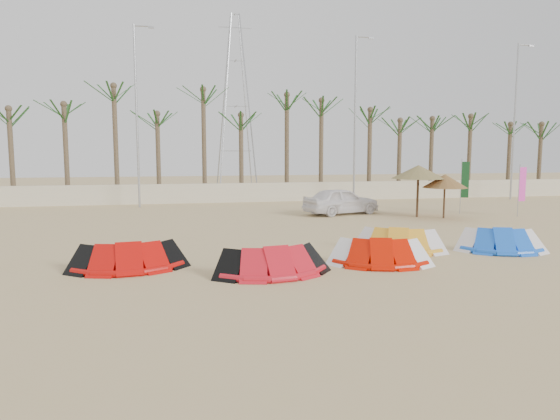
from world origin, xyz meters
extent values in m
plane|color=tan|center=(0.00, 0.00, 0.00)|extent=(120.00, 120.00, 0.00)
cube|color=beige|center=(0.00, 22.00, 0.65)|extent=(60.00, 0.30, 1.30)
cylinder|color=brown|center=(-14.00, 23.50, 3.25)|extent=(0.32, 0.32, 6.50)
ellipsoid|color=#194719|center=(-14.00, 23.50, 6.50)|extent=(4.00, 4.00, 2.40)
cylinder|color=brown|center=(-4.00, 23.50, 3.25)|extent=(0.32, 0.32, 6.50)
ellipsoid|color=#194719|center=(-4.00, 23.50, 6.50)|extent=(4.00, 4.00, 2.40)
cylinder|color=brown|center=(6.00, 23.50, 3.25)|extent=(0.32, 0.32, 6.50)
ellipsoid|color=#194719|center=(6.00, 23.50, 6.50)|extent=(4.00, 4.00, 2.40)
cylinder|color=brown|center=(16.00, 23.50, 3.25)|extent=(0.32, 0.32, 6.50)
ellipsoid|color=#194719|center=(16.00, 23.50, 6.50)|extent=(4.00, 4.00, 2.40)
cylinder|color=brown|center=(24.00, 23.50, 3.25)|extent=(0.32, 0.32, 6.50)
ellipsoid|color=#194719|center=(24.00, 23.50, 6.50)|extent=(4.00, 4.00, 2.40)
cylinder|color=#A5A8AD|center=(-6.00, 20.00, 5.50)|extent=(0.14, 0.14, 11.00)
cylinder|color=#A5A8AD|center=(-5.50, 20.00, 10.90)|extent=(1.00, 0.08, 0.08)
cube|color=#A5A8AD|center=(-5.00, 20.00, 10.85)|extent=(0.35, 0.14, 0.10)
cylinder|color=#A5A8AD|center=(8.00, 20.00, 5.50)|extent=(0.14, 0.14, 11.00)
cylinder|color=#A5A8AD|center=(8.50, 20.00, 10.90)|extent=(1.00, 0.08, 0.08)
cube|color=#A5A8AD|center=(9.00, 20.00, 10.85)|extent=(0.35, 0.14, 0.10)
cylinder|color=#A5A8AD|center=(20.00, 20.00, 5.50)|extent=(0.14, 0.14, 11.00)
cylinder|color=#A5A8AD|center=(20.50, 20.00, 10.90)|extent=(1.00, 0.08, 0.08)
cube|color=#A5A8AD|center=(21.00, 20.00, 10.85)|extent=(0.35, 0.14, 0.10)
cylinder|color=#C10A06|center=(-5.13, 2.95, 0.10)|extent=(3.00, 0.56, 0.20)
cube|color=black|center=(-6.48, 3.05, 0.25)|extent=(0.73, 1.16, 0.40)
cube|color=black|center=(-3.79, 3.05, 0.25)|extent=(0.73, 1.16, 0.40)
cylinder|color=red|center=(-1.11, 1.50, 0.10)|extent=(2.96, 0.64, 0.20)
cube|color=black|center=(-2.45, 1.60, 0.25)|extent=(0.76, 1.18, 0.40)
cube|color=black|center=(0.22, 1.60, 0.25)|extent=(0.76, 1.18, 0.40)
cylinder|color=red|center=(2.28, 2.03, 0.10)|extent=(2.65, 0.97, 0.20)
cube|color=white|center=(1.06, 2.13, 0.25)|extent=(0.89, 1.23, 0.40)
cube|color=white|center=(3.50, 2.13, 0.25)|extent=(0.89, 1.23, 0.40)
cylinder|color=#F5A826|center=(3.73, 3.85, 0.10)|extent=(2.54, 1.42, 0.20)
cube|color=white|center=(2.49, 3.95, 0.25)|extent=(1.03, 1.25, 0.40)
cube|color=white|center=(4.96, 3.95, 0.25)|extent=(1.03, 1.25, 0.40)
cylinder|color=blue|center=(7.16, 3.08, 0.10)|extent=(2.46, 1.12, 0.20)
cube|color=white|center=(6.01, 3.18, 0.25)|extent=(0.96, 1.24, 0.40)
cube|color=white|center=(8.31, 3.18, 0.25)|extent=(0.96, 1.24, 0.40)
cylinder|color=#4C331E|center=(8.79, 12.40, 1.32)|extent=(0.10, 0.10, 2.64)
cone|color=#96592A|center=(8.79, 12.40, 2.39)|extent=(2.76, 2.76, 0.70)
cylinder|color=#4C331E|center=(8.69, 12.25, 1.32)|extent=(0.10, 0.10, 2.64)
cone|color=olive|center=(8.69, 12.25, 2.39)|extent=(2.77, 2.77, 0.70)
cylinder|color=#4C331E|center=(9.86, 11.58, 1.09)|extent=(0.10, 0.10, 2.19)
cone|color=olive|center=(9.86, 11.58, 1.94)|extent=(2.28, 2.28, 0.70)
cylinder|color=#A5A8AD|center=(14.02, 11.32, 1.39)|extent=(0.04, 0.04, 2.78)
cube|color=#FF40C9|center=(14.24, 11.32, 1.72)|extent=(0.42, 0.05, 1.81)
cylinder|color=#A5A8AD|center=(11.73, 13.10, 1.53)|extent=(0.04, 0.04, 3.06)
cube|color=#123F1B|center=(11.95, 13.10, 1.90)|extent=(0.41, 0.13, 1.99)
imported|color=white|center=(5.16, 14.24, 0.74)|extent=(4.64, 2.91, 1.47)
camera|label=1|loc=(-3.71, -11.89, 3.44)|focal=32.00mm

